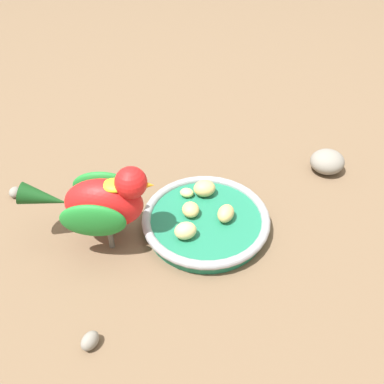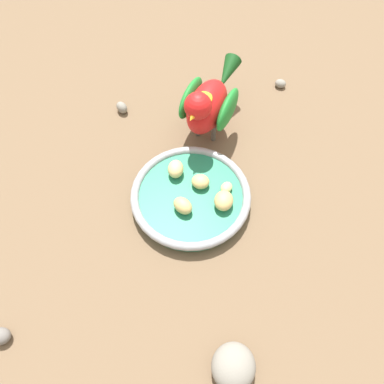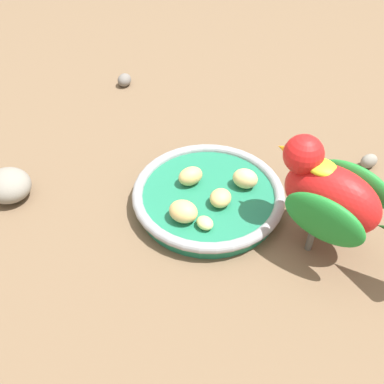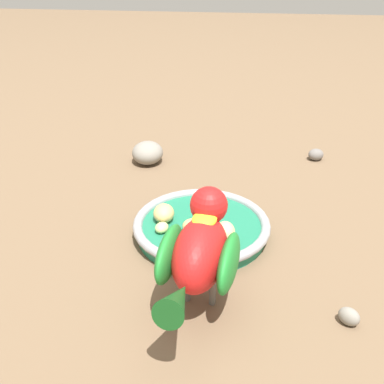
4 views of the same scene
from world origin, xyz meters
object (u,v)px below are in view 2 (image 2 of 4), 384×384
object	(u,v)px
apple_piece_2	(200,182)
parrot	(208,103)
apple_piece_1	(183,206)
pebble_1	(122,108)
feeding_bowl	(191,197)
apple_piece_0	(176,169)
pebble_0	(0,336)
rock_large	(233,367)
pebble_2	(280,84)
apple_piece_4	(226,188)
apple_piece_3	(224,201)

from	to	relation	value
apple_piece_2	parrot	size ratio (longest dim) A/B	0.15
apple_piece_1	pebble_1	world-z (taller)	apple_piece_1
feeding_bowl	parrot	bearing A→B (deg)	-176.42
apple_piece_0	pebble_0	size ratio (longest dim) A/B	1.16
apple_piece_0	rock_large	distance (m)	0.35
apple_piece_2	pebble_2	distance (m)	0.34
rock_large	pebble_1	xyz separation A→B (m)	(-0.44, -0.34, -0.01)
apple_piece_4	parrot	bearing A→B (deg)	-153.31
pebble_0	pebble_1	world-z (taller)	same
apple_piece_2	parrot	distance (m)	0.15
apple_piece_1	apple_piece_4	distance (m)	0.09
apple_piece_2	apple_piece_3	xyz separation A→B (m)	(0.03, 0.05, 0.00)
apple_piece_2	pebble_2	world-z (taller)	apple_piece_2
pebble_1	pebble_2	bearing A→B (deg)	117.27
apple_piece_2	rock_large	bearing A→B (deg)	23.00
apple_piece_3	apple_piece_2	bearing A→B (deg)	-121.13
feeding_bowl	pebble_1	world-z (taller)	feeding_bowl
apple_piece_1	pebble_0	world-z (taller)	apple_piece_1
feeding_bowl	apple_piece_4	xyz separation A→B (m)	(-0.03, 0.06, 0.01)
parrot	rock_large	distance (m)	0.46
rock_large	pebble_1	bearing A→B (deg)	-142.80
parrot	apple_piece_1	bearing A→B (deg)	10.12
apple_piece_4	rock_large	distance (m)	0.30
apple_piece_3	apple_piece_4	world-z (taller)	apple_piece_3
apple_piece_2	pebble_2	xyz separation A→B (m)	(-0.32, 0.11, -0.02)
feeding_bowl	apple_piece_0	world-z (taller)	apple_piece_0
apple_piece_1	rock_large	xyz separation A→B (m)	(0.23, 0.14, -0.01)
apple_piece_3	apple_piece_4	xyz separation A→B (m)	(-0.03, -0.00, -0.01)
pebble_2	apple_piece_0	bearing A→B (deg)	-27.03
rock_large	parrot	bearing A→B (deg)	-161.47
feeding_bowl	apple_piece_2	xyz separation A→B (m)	(-0.02, 0.01, 0.02)
pebble_0	pebble_1	xyz separation A→B (m)	(-0.49, 0.01, -0.00)
apple_piece_4	apple_piece_3	bearing A→B (deg)	2.48
apple_piece_0	pebble_1	distance (m)	0.22
parrot	rock_large	size ratio (longest dim) A/B	3.24
apple_piece_0	apple_piece_2	bearing A→B (deg)	75.20
apple_piece_2	apple_piece_4	xyz separation A→B (m)	(-0.00, 0.05, -0.00)
feeding_bowl	apple_piece_4	world-z (taller)	apple_piece_4
apple_piece_3	pebble_0	size ratio (longest dim) A/B	1.26
feeding_bowl	apple_piece_0	xyz separation A→B (m)	(-0.04, -0.04, 0.02)
apple_piece_1	parrot	size ratio (longest dim) A/B	0.17
parrot	pebble_1	xyz separation A→B (m)	(-0.01, -0.19, -0.08)
apple_piece_4	pebble_2	distance (m)	0.32
parrot	pebble_1	bearing A→B (deg)	-85.46
feeding_bowl	rock_large	xyz separation A→B (m)	(0.26, 0.13, 0.01)
feeding_bowl	apple_piece_4	bearing A→B (deg)	114.38
apple_piece_1	pebble_1	size ratio (longest dim) A/B	1.30
rock_large	apple_piece_3	bearing A→B (deg)	-164.36
parrot	rock_large	xyz separation A→B (m)	(0.43, 0.14, -0.06)
pebble_2	apple_piece_4	bearing A→B (deg)	-10.30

